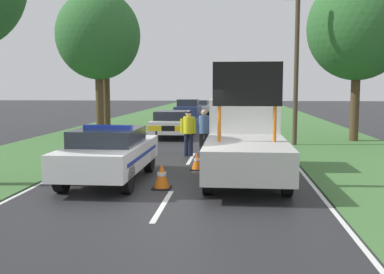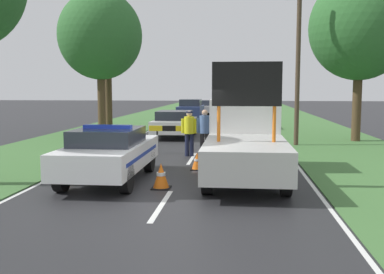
% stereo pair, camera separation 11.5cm
% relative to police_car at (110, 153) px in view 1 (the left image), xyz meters
% --- Properties ---
extents(ground_plane, '(160.00, 160.00, 0.00)m').
position_rel_police_car_xyz_m(ground_plane, '(1.85, -1.48, -0.79)').
color(ground_plane, '#28282B').
extents(lane_markings, '(7.30, 69.64, 0.01)m').
position_rel_police_car_xyz_m(lane_markings, '(1.85, 17.80, -0.78)').
color(lane_markings, silver).
rests_on(lane_markings, ground).
extents(grass_verge_left, '(4.95, 120.00, 0.03)m').
position_rel_police_car_xyz_m(grass_verge_left, '(-4.33, 18.52, -0.77)').
color(grass_verge_left, '#427038').
rests_on(grass_verge_left, ground).
extents(grass_verge_right, '(4.95, 120.00, 0.03)m').
position_rel_police_car_xyz_m(grass_verge_right, '(8.02, 18.52, -0.77)').
color(grass_verge_right, '#427038').
rests_on(grass_verge_right, ground).
extents(police_car, '(1.87, 4.69, 1.56)m').
position_rel_police_car_xyz_m(police_car, '(0.00, 0.00, 0.00)').
color(police_car, white).
rests_on(police_car, ground).
extents(work_truck, '(2.10, 5.81, 3.19)m').
position_rel_police_car_xyz_m(work_truck, '(3.70, 1.03, 0.29)').
color(work_truck, white).
rests_on(work_truck, ground).
extents(road_barrier, '(3.13, 0.08, 1.09)m').
position_rel_police_car_xyz_m(road_barrier, '(1.64, 5.19, 0.13)').
color(road_barrier, black).
rests_on(road_barrier, ground).
extents(police_officer, '(0.61, 0.39, 1.70)m').
position_rel_police_car_xyz_m(police_officer, '(1.69, 4.70, 0.23)').
color(police_officer, '#191E38').
rests_on(police_officer, ground).
extents(pedestrian_civilian, '(0.63, 0.40, 1.75)m').
position_rel_police_car_xyz_m(pedestrian_civilian, '(2.27, 4.68, 0.24)').
color(pedestrian_civilian, '#232326').
rests_on(pedestrian_civilian, ground).
extents(traffic_cone_near_police, '(0.38, 0.38, 0.53)m').
position_rel_police_car_xyz_m(traffic_cone_near_police, '(-1.21, 0.12, -0.52)').
color(traffic_cone_near_police, black).
rests_on(traffic_cone_near_police, ground).
extents(traffic_cone_centre_front, '(0.47, 0.47, 0.65)m').
position_rel_police_car_xyz_m(traffic_cone_centre_front, '(1.56, -0.80, -0.46)').
color(traffic_cone_centre_front, black).
rests_on(traffic_cone_centre_front, ground).
extents(traffic_cone_near_truck, '(0.52, 0.52, 0.71)m').
position_rel_police_car_xyz_m(traffic_cone_near_truck, '(2.80, 3.81, -0.43)').
color(traffic_cone_near_truck, black).
rests_on(traffic_cone_near_truck, ground).
extents(traffic_cone_behind_barrier, '(0.41, 0.41, 0.57)m').
position_rel_police_car_xyz_m(traffic_cone_behind_barrier, '(2.71, 6.49, -0.50)').
color(traffic_cone_behind_barrier, black).
rests_on(traffic_cone_behind_barrier, ground).
extents(traffic_cone_lane_edge, '(0.39, 0.39, 0.54)m').
position_rel_police_car_xyz_m(traffic_cone_lane_edge, '(2.24, 1.90, -0.52)').
color(traffic_cone_lane_edge, black).
rests_on(traffic_cone_lane_edge, ground).
extents(queued_car_van_white, '(1.92, 4.39, 1.37)m').
position_rel_police_car_xyz_m(queued_car_van_white, '(0.23, 11.17, -0.06)').
color(queued_car_van_white, silver).
rests_on(queued_car_van_white, ground).
extents(queued_car_wagon_maroon, '(1.90, 4.00, 1.52)m').
position_rel_police_car_xyz_m(queued_car_wagon_maroon, '(3.79, 16.43, 0.01)').
color(queued_car_wagon_maroon, maroon).
rests_on(queued_car_wagon_maroon, ground).
extents(queued_car_hatch_blue, '(1.78, 4.53, 1.67)m').
position_rel_police_car_xyz_m(queued_car_hatch_blue, '(-0.17, 23.13, 0.08)').
color(queued_car_hatch_blue, navy).
rests_on(queued_car_hatch_blue, ground).
extents(queued_car_sedan_silver, '(1.77, 4.47, 1.44)m').
position_rel_police_car_xyz_m(queued_car_sedan_silver, '(0.18, 29.43, -0.02)').
color(queued_car_sedan_silver, '#B2B2B7').
rests_on(queued_car_sedan_silver, ground).
extents(roadside_tree_near_left, '(4.34, 4.34, 7.53)m').
position_rel_police_car_xyz_m(roadside_tree_near_left, '(-3.65, 11.17, 4.44)').
color(roadside_tree_near_left, '#4C3823').
rests_on(roadside_tree_near_left, ground).
extents(roadside_tree_near_right, '(4.68, 4.68, 7.81)m').
position_rel_police_car_xyz_m(roadside_tree_near_right, '(9.10, 10.11, 4.55)').
color(roadside_tree_near_right, '#4C3823').
rests_on(roadside_tree_near_right, ground).
extents(roadside_tree_mid_left, '(3.78, 3.78, 7.60)m').
position_rel_police_car_xyz_m(roadside_tree_mid_left, '(-3.87, 13.26, 4.79)').
color(roadside_tree_mid_left, '#4C3823').
rests_on(roadside_tree_mid_left, ground).
extents(utility_pole, '(1.20, 0.20, 7.08)m').
position_rel_police_car_xyz_m(utility_pole, '(6.07, 8.26, 2.87)').
color(utility_pole, '#473828').
rests_on(utility_pole, ground).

